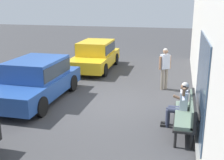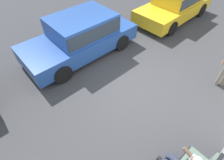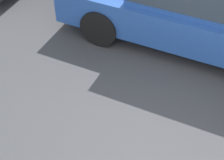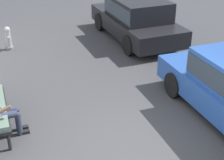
% 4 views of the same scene
% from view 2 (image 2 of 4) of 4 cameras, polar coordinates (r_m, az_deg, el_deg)
% --- Properties ---
extents(ground_plane, '(60.00, 60.00, 0.00)m').
position_cam_2_polar(ground_plane, '(5.96, 5.94, -1.19)').
color(ground_plane, '#38383A').
extents(parked_car_near, '(4.47, 1.98, 1.49)m').
position_cam_2_polar(parked_car_near, '(9.92, 20.21, 22.63)').
color(parked_car_near, gold).
rests_on(parked_car_near, ground_plane).
extents(parked_car_mid, '(4.39, 2.01, 1.52)m').
position_cam_2_polar(parked_car_mid, '(6.88, -10.11, 14.47)').
color(parked_car_mid, '#23478E').
rests_on(parked_car_mid, ground_plane).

